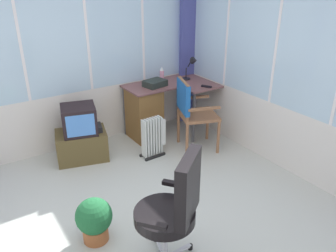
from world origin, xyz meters
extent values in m
cube|color=beige|center=(0.00, 0.00, -0.03)|extent=(5.16, 5.24, 0.06)
cube|color=silver|center=(0.00, 2.15, 0.39)|extent=(4.16, 0.06, 0.79)
cube|color=silver|center=(0.00, 2.15, 1.67)|extent=(4.07, 0.06, 1.77)
cube|color=white|center=(-0.42, 2.15, 1.67)|extent=(0.04, 0.07, 1.77)
cube|color=white|center=(0.42, 2.15, 1.67)|extent=(0.04, 0.07, 1.77)
cube|color=white|center=(1.25, 2.15, 1.67)|extent=(0.04, 0.07, 1.77)
cube|color=silver|center=(2.11, 0.00, 0.39)|extent=(0.06, 4.24, 0.79)
cube|color=silver|center=(2.11, 0.00, 1.67)|extent=(0.06, 4.15, 1.77)
cube|color=white|center=(2.11, 0.42, 1.67)|extent=(0.07, 0.04, 1.77)
cube|color=white|center=(2.11, 1.27, 1.67)|extent=(0.07, 0.04, 1.77)
cube|color=#454A92|center=(1.98, 2.02, 1.32)|extent=(0.27, 0.09, 2.63)
cube|color=brown|center=(1.44, 1.83, 0.76)|extent=(1.24, 0.54, 0.02)
cube|color=brown|center=(1.79, 1.40, 0.76)|extent=(0.54, 0.31, 0.02)
cube|color=brown|center=(1.05, 1.83, 0.37)|extent=(0.40, 0.50, 0.74)
cylinder|color=#4C4C51|center=(1.56, 1.29, 0.38)|extent=(0.04, 0.04, 0.75)
cylinder|color=#4C4C51|center=(0.87, 2.06, 0.38)|extent=(0.04, 0.04, 0.75)
cylinder|color=black|center=(1.80, 1.81, 0.79)|extent=(0.13, 0.13, 0.02)
cylinder|color=black|center=(1.80, 1.81, 0.88)|extent=(0.02, 0.02, 0.16)
cylinder|color=black|center=(1.85, 1.78, 1.04)|extent=(0.04, 0.09, 0.15)
cone|color=black|center=(1.90, 1.74, 1.07)|extent=(0.12, 0.12, 0.12)
cube|color=black|center=(1.81, 1.34, 0.79)|extent=(0.11, 0.15, 0.02)
cylinder|color=pink|center=(1.45, 1.94, 0.86)|extent=(0.06, 0.06, 0.16)
cone|color=white|center=(1.45, 1.94, 0.97)|extent=(0.06, 0.06, 0.06)
cube|color=#232B25|center=(1.22, 1.77, 0.82)|extent=(0.34, 0.28, 0.09)
cylinder|color=#8F5F3F|center=(1.64, 0.84, 0.24)|extent=(0.04, 0.04, 0.47)
cylinder|color=#8F5F3F|center=(1.79, 1.25, 0.24)|extent=(0.04, 0.04, 0.47)
cylinder|color=#8F5F3F|center=(1.23, 0.99, 0.24)|extent=(0.04, 0.04, 0.47)
cylinder|color=#8F5F3F|center=(1.38, 1.40, 0.24)|extent=(0.04, 0.04, 0.47)
cube|color=#8F5F3F|center=(1.51, 1.12, 0.49)|extent=(0.62, 0.62, 0.04)
cube|color=#8F5F3F|center=(1.31, 1.19, 0.75)|extent=(0.18, 0.42, 0.48)
cube|color=#1D569F|center=(1.31, 1.19, 0.78)|extent=(0.21, 0.45, 0.41)
cube|color=#8F5F3F|center=(1.44, 0.91, 0.67)|extent=(0.42, 0.19, 0.03)
cube|color=#8F5F3F|center=(1.59, 1.32, 0.67)|extent=(0.42, 0.19, 0.03)
cube|color=#B7B7BF|center=(0.12, -0.40, 0.04)|extent=(0.28, 0.05, 0.02)
cylinder|color=black|center=(0.26, -0.39, 0.02)|extent=(0.05, 0.05, 0.05)
cube|color=#B7B7BF|center=(0.02, -0.27, 0.04)|extent=(0.11, 0.28, 0.02)
cylinder|color=black|center=(0.05, -0.14, 0.02)|extent=(0.05, 0.05, 0.05)
cylinder|color=#B7B7BF|center=(-0.02, -0.40, 0.26)|extent=(0.05, 0.05, 0.41)
cylinder|color=black|center=(-0.02, -0.40, 0.51)|extent=(0.50, 0.50, 0.09)
cube|color=black|center=(0.09, -0.55, 0.82)|extent=(0.39, 0.33, 0.53)
cube|color=black|center=(0.19, -0.24, 0.64)|extent=(0.18, 0.20, 0.04)
cube|color=black|center=(-0.23, -0.57, 0.64)|extent=(0.18, 0.20, 0.04)
cube|color=brown|center=(0.05, 1.72, 0.19)|extent=(0.74, 0.60, 0.38)
cube|color=black|center=(0.05, 1.72, 0.56)|extent=(0.51, 0.50, 0.36)
cube|color=#508DE2|center=(0.00, 1.52, 0.56)|extent=(0.33, 0.10, 0.28)
cube|color=#262628|center=(0.19, 1.68, 0.42)|extent=(0.31, 0.28, 0.07)
cube|color=silver|center=(0.73, 1.25, 0.29)|extent=(0.02, 0.10, 0.52)
cube|color=silver|center=(0.77, 1.25, 0.29)|extent=(0.02, 0.10, 0.52)
cube|color=silver|center=(0.81, 1.26, 0.29)|extent=(0.02, 0.10, 0.52)
cube|color=silver|center=(0.85, 1.26, 0.29)|extent=(0.02, 0.10, 0.52)
cube|color=silver|center=(0.90, 1.26, 0.29)|extent=(0.02, 0.10, 0.52)
cube|color=silver|center=(0.94, 1.26, 0.29)|extent=(0.02, 0.10, 0.52)
cube|color=silver|center=(0.98, 1.26, 0.29)|extent=(0.02, 0.10, 0.52)
cube|color=black|center=(0.86, 1.19, 0.01)|extent=(0.31, 0.04, 0.03)
cube|color=black|center=(0.85, 1.33, 0.01)|extent=(0.31, 0.04, 0.03)
cube|color=silver|center=(1.02, 1.27, 0.32)|extent=(0.05, 0.09, 0.36)
cylinder|color=#A2582E|center=(-0.40, 0.19, 0.07)|extent=(0.24, 0.24, 0.14)
sphere|color=#1F6234|center=(-0.40, 0.19, 0.27)|extent=(0.34, 0.34, 0.34)
camera|label=1|loc=(-1.22, -2.27, 2.32)|focal=36.92mm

